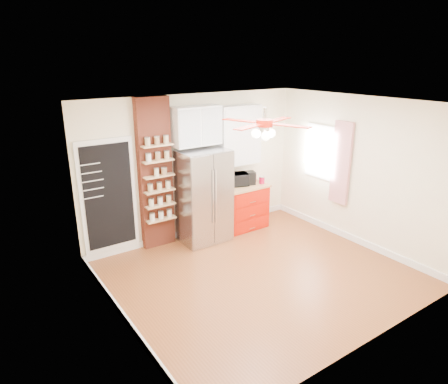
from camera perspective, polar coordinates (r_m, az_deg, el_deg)
floor at (r=6.58m, az=5.11°, el=-11.63°), size 4.50×4.50×0.00m
ceiling at (r=5.72m, az=5.90°, el=12.45°), size 4.50×4.50×0.00m
wall_back at (r=7.58m, az=-4.22°, el=3.64°), size 4.50×0.02×2.70m
wall_front at (r=4.77m, az=21.09°, el=-6.92°), size 4.50×0.02×2.70m
wall_left at (r=4.97m, az=-15.01°, el=-5.25°), size 0.02×4.00×2.70m
wall_right at (r=7.60m, az=18.67°, el=2.73°), size 0.02×4.00×2.70m
chalkboard at (r=6.96m, az=-16.17°, el=-0.60°), size 0.95×0.05×1.95m
brick_pillar at (r=7.14m, az=-9.79°, el=2.46°), size 0.60×0.16×2.70m
fridge at (r=7.39m, az=-3.02°, el=-0.58°), size 0.90×0.70×1.75m
upper_glass_cabinet at (r=7.24m, az=-4.01°, el=9.41°), size 0.90×0.35×0.70m
red_cabinet at (r=8.09m, az=2.71°, el=-2.03°), size 0.94×0.64×0.90m
upper_shelf_unit at (r=7.84m, az=2.11°, el=8.12°), size 0.90×0.30×1.15m
window at (r=8.08m, az=13.69°, el=5.57°), size 0.04×0.75×1.05m
curtain at (r=7.72m, az=16.38°, el=3.98°), size 0.06×0.40×1.55m
ceiling_fan at (r=5.75m, az=5.81°, el=9.72°), size 1.40×1.40×0.44m
toaster_oven at (r=7.88m, az=1.77°, el=1.80°), size 0.52×0.42×0.25m
coffee_maker at (r=7.97m, az=3.80°, el=2.03°), size 0.21×0.22×0.26m
canister_left at (r=8.05m, az=5.42°, el=1.68°), size 0.11×0.11×0.14m
canister_right at (r=8.18m, az=4.33°, el=2.06°), size 0.10×0.10×0.16m
pantry_jar_oats at (r=6.96m, az=-9.62°, el=2.79°), size 0.11×0.11×0.13m
pantry_jar_beans at (r=7.01m, az=-8.56°, el=2.92°), size 0.13×0.13×0.12m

